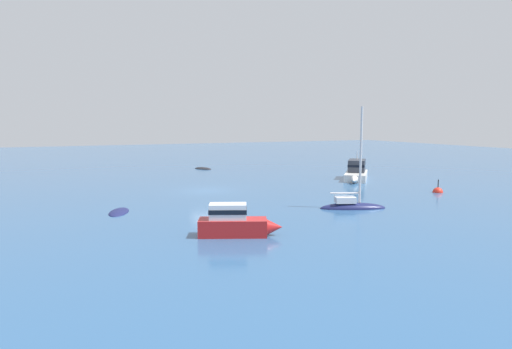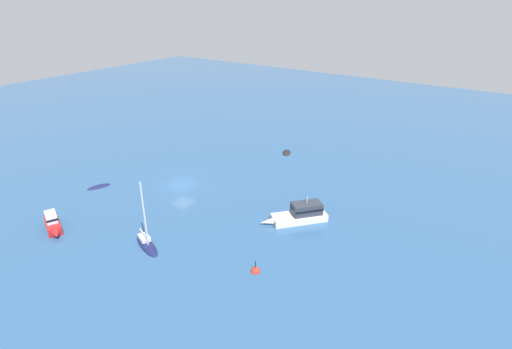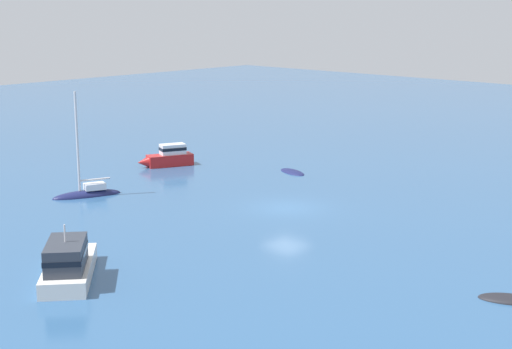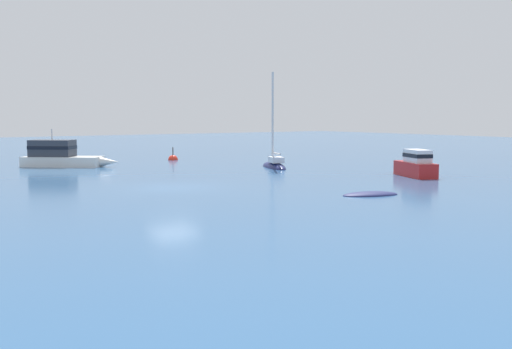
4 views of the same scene
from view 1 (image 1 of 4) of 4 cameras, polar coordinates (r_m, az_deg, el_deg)
name	(u,v)px [view 1 (image 1 of 4)]	position (r m, az deg, el deg)	size (l,w,h in m)	color
ground_plane	(206,191)	(38.19, -6.39, -2.09)	(160.00, 160.00, 0.00)	#2D5684
motor_cruiser	(356,171)	(46.57, 12.78, 0.39)	(6.34, 5.66, 2.78)	silver
yacht	(352,206)	(30.98, 12.27, -3.96)	(2.76, 4.65, 7.29)	#191E4C
powerboat	(236,222)	(23.07, -2.64, -6.17)	(2.68, 4.42, 1.69)	#B21E1E
dinghy	(203,169)	(55.73, -6.83, 0.71)	(2.94, 2.27, 0.45)	black
tender	(119,212)	(30.34, -17.21, -4.68)	(3.05, 2.03, 0.36)	#191E4C
channel_buoy	(438,192)	(40.13, 22.33, -2.12)	(0.84, 0.84, 1.50)	red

